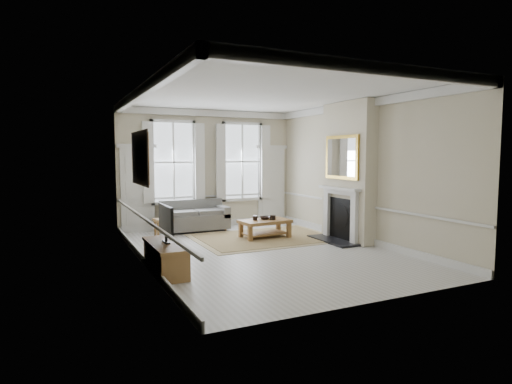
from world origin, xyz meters
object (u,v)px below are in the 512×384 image
coffee_table (265,223)px  side_table (163,223)px  sofa (194,218)px  tv_stand (165,258)px

coffee_table → side_table: bearing=149.6°
side_table → coffee_table: 2.59m
sofa → coffee_table: size_ratio=1.39×
sofa → side_table: 1.24m
sofa → tv_stand: size_ratio=1.20×
sofa → tv_stand: (-1.74, -3.87, -0.09)m
sofa → coffee_table: bearing=-54.2°
side_table → tv_stand: 3.26m
side_table → tv_stand: bearing=-102.4°
side_table → sofa: bearing=33.5°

